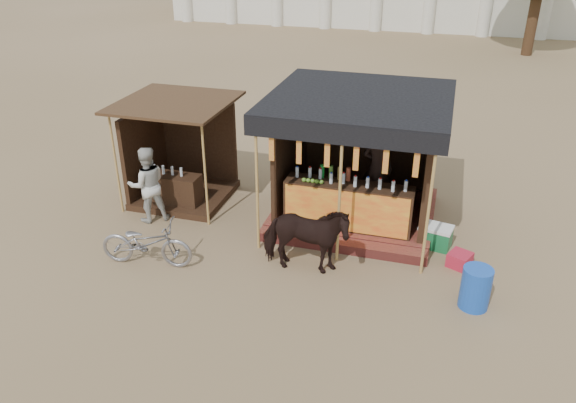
# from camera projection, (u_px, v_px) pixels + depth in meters

# --- Properties ---
(ground) EXTENTS (120.00, 120.00, 0.00)m
(ground) POSITION_uv_depth(u_px,v_px,m) (262.00, 297.00, 9.80)
(ground) COLOR #846B4C
(ground) RESTS_ON ground
(main_stall) EXTENTS (3.60, 3.61, 2.78)m
(main_stall) POSITION_uv_depth(u_px,v_px,m) (357.00, 175.00, 11.96)
(main_stall) COLOR maroon
(main_stall) RESTS_ON ground
(secondary_stall) EXTENTS (2.40, 2.40, 2.38)m
(secondary_stall) POSITION_uv_depth(u_px,v_px,m) (177.00, 163.00, 12.99)
(secondary_stall) COLOR #352113
(secondary_stall) RESTS_ON ground
(cow) EXTENTS (1.70, 0.86, 1.40)m
(cow) POSITION_uv_depth(u_px,v_px,m) (305.00, 239.00, 10.22)
(cow) COLOR black
(cow) RESTS_ON ground
(motorbike) EXTENTS (1.83, 0.84, 0.93)m
(motorbike) POSITION_uv_depth(u_px,v_px,m) (146.00, 243.00, 10.54)
(motorbike) COLOR gray
(motorbike) RESTS_ON ground
(bystander) EXTENTS (1.04, 1.01, 1.69)m
(bystander) POSITION_uv_depth(u_px,v_px,m) (147.00, 185.00, 11.95)
(bystander) COLOR #BBBBB5
(bystander) RESTS_ON ground
(blue_barrel) EXTENTS (0.56, 0.56, 0.75)m
(blue_barrel) POSITION_uv_depth(u_px,v_px,m) (476.00, 288.00, 9.41)
(blue_barrel) COLOR #1748B1
(blue_barrel) RESTS_ON ground
(red_crate) EXTENTS (0.52, 0.53, 0.28)m
(red_crate) POSITION_uv_depth(u_px,v_px,m) (460.00, 260.00, 10.63)
(red_crate) COLOR #AC1C31
(red_crate) RESTS_ON ground
(cooler) EXTENTS (0.71, 0.56, 0.46)m
(cooler) POSITION_uv_depth(u_px,v_px,m) (435.00, 236.00, 11.22)
(cooler) COLOR #176836
(cooler) RESTS_ON ground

